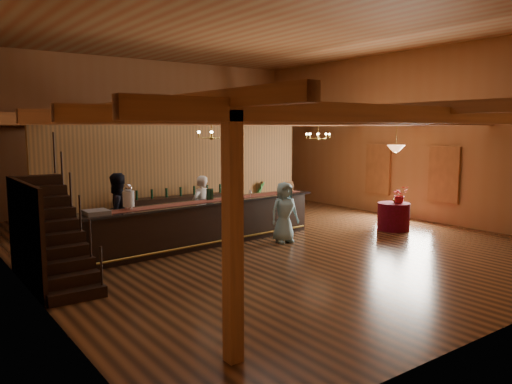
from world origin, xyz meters
TOP-DOWN VIEW (x-y plane):
  - floor at (0.00, 0.00)m, footprint 14.00×14.00m
  - ceiling at (0.00, 0.00)m, footprint 14.00×14.00m
  - wall_back at (0.00, 7.00)m, footprint 12.00×0.10m
  - wall_left at (-6.00, 0.00)m, footprint 0.10×14.00m
  - wall_right at (6.00, 0.00)m, footprint 0.10×14.00m
  - beam_grid at (0.00, 0.51)m, footprint 11.90×13.90m
  - support_posts at (0.00, -0.50)m, footprint 9.20×10.20m
  - partition_wall at (-0.50, 3.50)m, footprint 9.00×0.18m
  - window_right_front at (5.95, -1.60)m, footprint 0.12×1.05m
  - window_right_back at (5.95, 1.00)m, footprint 0.12×1.05m
  - staircase at (-5.45, -0.74)m, footprint 1.00×2.80m
  - backroom_boxes at (-0.29, 5.50)m, footprint 4.10×0.60m
  - tasting_bar at (-1.47, 0.27)m, footprint 6.86×1.44m
  - beverage_dispenser at (-3.60, 0.14)m, footprint 0.26×0.26m
  - glass_rack_tray at (-4.41, -0.04)m, footprint 0.50×0.50m
  - raffle_drum at (1.37, 0.46)m, footprint 0.34×0.24m
  - bar_bottle_0 at (-1.37, 0.41)m, footprint 0.07×0.07m
  - bar_bottle_1 at (-1.34, 0.41)m, footprint 0.07×0.07m
  - bar_bottle_2 at (-1.28, 0.42)m, footprint 0.07×0.07m
  - bar_bottle_3 at (-1.23, 0.42)m, footprint 0.07×0.07m
  - backbar_shelf at (-0.79, 3.02)m, footprint 3.28×0.78m
  - round_table at (3.94, -1.31)m, footprint 0.93×0.93m
  - chandelier_left at (-1.03, 0.75)m, footprint 0.80×0.80m
  - chandelier_right at (3.75, 1.78)m, footprint 0.80×0.80m
  - pendant_lamp at (3.94, -1.31)m, footprint 0.52×0.52m
  - bartender at (-1.18, 1.10)m, footprint 0.73×0.62m
  - staff_second at (-3.60, 0.94)m, footprint 1.07×0.92m
  - guest at (0.34, -0.63)m, footprint 0.86×0.64m
  - floor_plant at (2.46, 3.43)m, footprint 0.68×0.58m
  - table_flowers at (4.04, -1.43)m, footprint 0.57×0.54m
  - table_vase at (4.02, -1.31)m, footprint 0.15×0.15m

SIDE VIEW (x-z plane):
  - floor at x=0.00m, z-range 0.00..0.00m
  - round_table at x=3.94m, z-range 0.00..0.81m
  - backbar_shelf at x=-0.79m, z-range 0.00..0.91m
  - backroom_boxes at x=-0.29m, z-range -0.02..1.08m
  - floor_plant at x=2.46m, z-range 0.00..1.13m
  - tasting_bar at x=-1.47m, z-range 0.00..1.15m
  - guest at x=0.34m, z-range 0.00..1.59m
  - bartender at x=-1.18m, z-range 0.00..1.71m
  - table_vase at x=4.02m, z-range 0.81..1.09m
  - staff_second at x=-3.60m, z-range 0.00..1.92m
  - staircase at x=-5.45m, z-range 0.00..2.00m
  - table_flowers at x=4.04m, z-range 0.81..1.31m
  - glass_rack_tray at x=-4.41m, z-range 1.13..1.23m
  - bar_bottle_0 at x=-1.37m, z-range 1.13..1.43m
  - bar_bottle_1 at x=-1.34m, z-range 1.13..1.43m
  - bar_bottle_2 at x=-1.28m, z-range 1.13..1.43m
  - bar_bottle_3 at x=-1.23m, z-range 1.13..1.43m
  - raffle_drum at x=1.37m, z-range 1.16..1.46m
  - beverage_dispenser at x=-3.60m, z-range 1.12..1.72m
  - window_right_front at x=5.95m, z-range 0.67..2.42m
  - window_right_back at x=5.95m, z-range 0.67..2.42m
  - partition_wall at x=-0.50m, z-range 0.00..3.10m
  - support_posts at x=0.00m, z-range 0.00..3.20m
  - pendant_lamp at x=3.94m, z-range 1.95..2.85m
  - chandelier_right at x=3.75m, z-range 2.42..3.05m
  - wall_back at x=0.00m, z-range 0.00..5.50m
  - wall_left at x=-6.00m, z-range 0.00..5.50m
  - wall_right at x=6.00m, z-range 0.00..5.50m
  - chandelier_left at x=-1.03m, z-range 2.56..3.09m
  - beam_grid at x=0.00m, z-range 3.05..3.44m
  - ceiling at x=0.00m, z-range 5.50..5.50m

